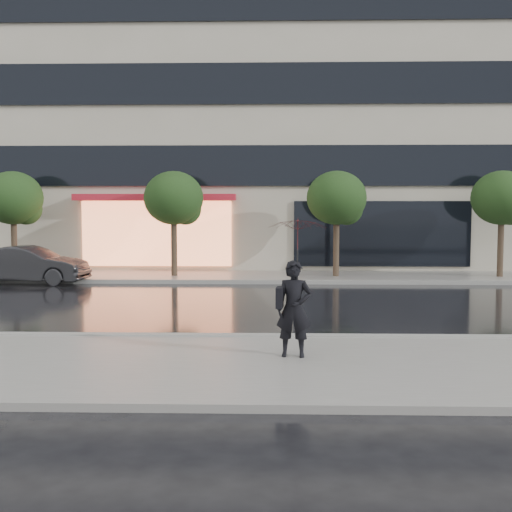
{
  "coord_description": "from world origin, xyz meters",
  "views": [
    {
      "loc": [
        0.69,
        -13.63,
        2.69
      ],
      "look_at": [
        0.23,
        2.99,
        1.4
      ],
      "focal_mm": 45.0,
      "sensor_mm": 36.0,
      "label": 1
    }
  ],
  "objects": [
    {
      "name": "tree_mid_west",
      "position": [
        -2.94,
        10.03,
        2.92
      ],
      "size": [
        2.2,
        2.2,
        3.99
      ],
      "color": "#33261C",
      "rests_on": "ground"
    },
    {
      "name": "sidewalk_far",
      "position": [
        0.0,
        10.25,
        0.06
      ],
      "size": [
        60.0,
        3.5,
        0.12
      ],
      "primitive_type": "cube",
      "color": "slate",
      "rests_on": "ground"
    },
    {
      "name": "sidewalk_near",
      "position": [
        0.0,
        -3.25,
        0.06
      ],
      "size": [
        60.0,
        4.5,
        0.12
      ],
      "primitive_type": "cube",
      "color": "slate",
      "rests_on": "ground"
    },
    {
      "name": "tree_mid_east",
      "position": [
        3.06,
        10.03,
        2.92
      ],
      "size": [
        2.2,
        2.2,
        3.99
      ],
      "color": "#33261C",
      "rests_on": "ground"
    },
    {
      "name": "tree_far_east",
      "position": [
        9.06,
        10.03,
        2.92
      ],
      "size": [
        2.2,
        2.2,
        3.99
      ],
      "color": "#33261C",
      "rests_on": "ground"
    },
    {
      "name": "curb_near",
      "position": [
        0.0,
        -1.0,
        0.07
      ],
      "size": [
        60.0,
        0.25,
        0.14
      ],
      "primitive_type": "cube",
      "color": "gray",
      "rests_on": "ground"
    },
    {
      "name": "pedestrian_with_umbrella",
      "position": [
        1.08,
        -2.79,
        1.71
      ],
      "size": [
        1.08,
        1.1,
        2.38
      ],
      "rotation": [
        0.0,
        0.0,
        -0.11
      ],
      "color": "black",
      "rests_on": "sidewalk_near"
    },
    {
      "name": "parked_car",
      "position": [
        -7.8,
        8.3,
        0.66
      ],
      "size": [
        4.07,
        1.66,
        1.31
      ],
      "primitive_type": "imported",
      "rotation": [
        0.0,
        0.0,
        1.5
      ],
      "color": "black",
      "rests_on": "ground"
    },
    {
      "name": "office_building",
      "position": [
        -0.0,
        17.97,
        9.0
      ],
      "size": [
        30.0,
        12.76,
        18.0
      ],
      "color": "#B4AB98",
      "rests_on": "ground"
    },
    {
      "name": "tree_far_west",
      "position": [
        -8.94,
        10.03,
        2.92
      ],
      "size": [
        2.2,
        2.2,
        3.99
      ],
      "color": "#33261C",
      "rests_on": "ground"
    },
    {
      "name": "curb_far",
      "position": [
        0.0,
        8.5,
        0.07
      ],
      "size": [
        60.0,
        0.25,
        0.14
      ],
      "primitive_type": "cube",
      "color": "gray",
      "rests_on": "ground"
    },
    {
      "name": "ground",
      "position": [
        0.0,
        0.0,
        0.0
      ],
      "size": [
        120.0,
        120.0,
        0.0
      ],
      "primitive_type": "plane",
      "color": "black",
      "rests_on": "ground"
    }
  ]
}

